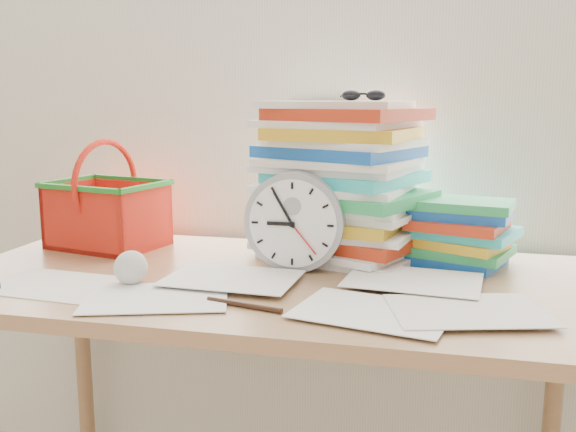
% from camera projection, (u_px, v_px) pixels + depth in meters
% --- Properties ---
extents(curtain, '(2.40, 0.01, 2.50)m').
position_uv_depth(curtain, '(306.00, 31.00, 1.65)').
color(curtain, white).
rests_on(curtain, room_shell).
extents(desk, '(1.40, 0.70, 0.75)m').
position_uv_depth(desk, '(269.00, 309.00, 1.40)').
color(desk, '#956C46').
rests_on(desk, ground).
extents(paper_stack, '(0.44, 0.40, 0.37)m').
position_uv_depth(paper_stack, '(343.00, 180.00, 1.53)').
color(paper_stack, white).
rests_on(paper_stack, desk).
extents(clock, '(0.22, 0.04, 0.22)m').
position_uv_depth(clock, '(295.00, 222.00, 1.42)').
color(clock, '#91929A').
rests_on(clock, desk).
extents(sunglasses, '(0.13, 0.11, 0.03)m').
position_uv_depth(sunglasses, '(363.00, 95.00, 1.50)').
color(sunglasses, black).
rests_on(sunglasses, paper_stack).
extents(book_stack, '(0.30, 0.27, 0.15)m').
position_uv_depth(book_stack, '(456.00, 232.00, 1.48)').
color(book_stack, white).
rests_on(book_stack, desk).
extents(basket, '(0.31, 0.27, 0.27)m').
position_uv_depth(basket, '(107.00, 195.00, 1.64)').
color(basket, red).
rests_on(basket, desk).
extents(crumpled_ball, '(0.07, 0.07, 0.07)m').
position_uv_depth(crumpled_ball, '(131.00, 267.00, 1.32)').
color(crumpled_ball, silver).
rests_on(crumpled_ball, desk).
extents(pen, '(0.16, 0.05, 0.01)m').
position_uv_depth(pen, '(244.00, 305.00, 1.18)').
color(pen, black).
rests_on(pen, desk).
extents(scattered_papers, '(1.26, 0.42, 0.02)m').
position_uv_depth(scattered_papers, '(268.00, 274.00, 1.39)').
color(scattered_papers, white).
rests_on(scattered_papers, desk).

